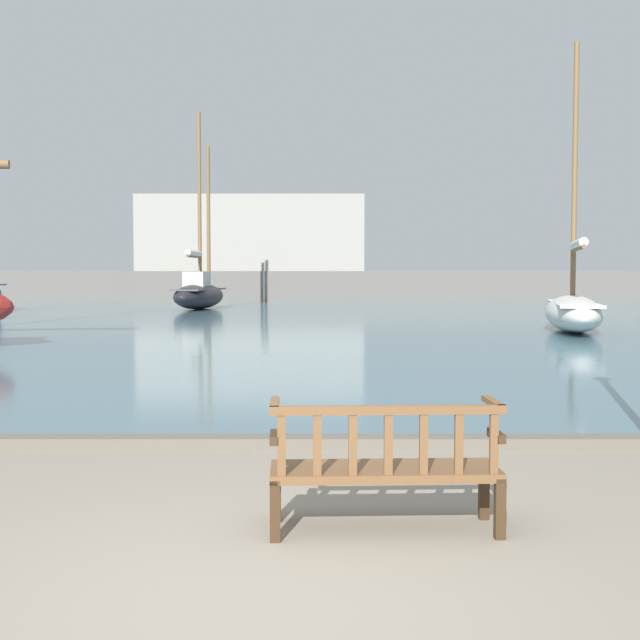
# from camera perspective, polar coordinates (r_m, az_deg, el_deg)

# --- Properties ---
(ground_plane) EXTENTS (160.00, 160.00, 0.00)m
(ground_plane) POSITION_cam_1_polar(r_m,az_deg,el_deg) (4.79, -4.77, -18.82)
(ground_plane) COLOR gray
(harbor_water) EXTENTS (100.00, 80.00, 0.08)m
(harbor_water) POSITION_cam_1_polar(r_m,az_deg,el_deg) (48.46, -0.61, 1.07)
(harbor_water) COLOR slate
(harbor_water) RESTS_ON ground
(quay_edge_kerb) EXTENTS (40.00, 0.30, 0.12)m
(quay_edge_kerb) POSITION_cam_1_polar(r_m,az_deg,el_deg) (8.47, -2.66, -8.66)
(quay_edge_kerb) COLOR #675F54
(quay_edge_kerb) RESTS_ON ground
(park_bench) EXTENTS (1.62, 0.58, 0.92)m
(park_bench) POSITION_cam_1_polar(r_m,az_deg,el_deg) (5.71, 4.46, -10.26)
(park_bench) COLOR #3D2A19
(park_bench) RESTS_ON ground
(sailboat_outer_starboard) EXTENTS (3.08, 7.97, 8.92)m
(sailboat_outer_starboard) POSITION_cam_1_polar(r_m,az_deg,el_deg) (26.16, 17.37, 0.72)
(sailboat_outer_starboard) COLOR silver
(sailboat_outer_starboard) RESTS_ON harbor_water
(sailboat_outer_port) EXTENTS (2.67, 7.08, 10.17)m
(sailboat_outer_port) POSITION_cam_1_polar(r_m,az_deg,el_deg) (42.19, -8.76, 2.00)
(sailboat_outer_port) COLOR black
(sailboat_outer_port) RESTS_ON harbor_water
(far_breakwater) EXTENTS (50.68, 2.40, 7.24)m
(far_breakwater) POSITION_cam_1_polar(r_m,az_deg,el_deg) (54.24, -2.30, 3.81)
(far_breakwater) COLOR #66605B
(far_breakwater) RESTS_ON ground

